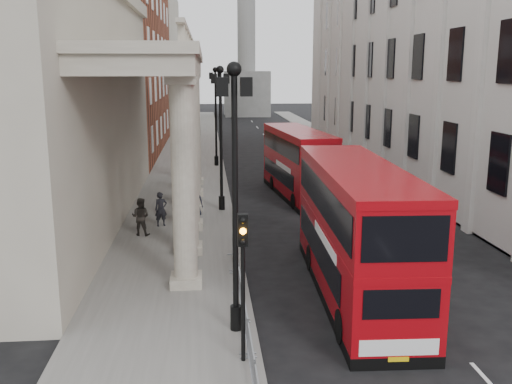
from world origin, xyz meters
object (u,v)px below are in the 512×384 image
at_px(lamp_post_mid, 221,128).
at_px(traffic_light, 243,261).
at_px(pedestrian_c, 195,202).
at_px(pedestrian_a, 161,209).
at_px(bus_near, 356,228).
at_px(pedestrian_b, 141,217).
at_px(lamp_post_south, 235,182).
at_px(lamp_post_north, 216,110).
at_px(bus_far, 298,162).
at_px(monument_column, 246,25).

xyz_separation_m(lamp_post_mid, traffic_light, (0.10, -18.02, -1.80)).
bearing_deg(pedestrian_c, pedestrian_a, -136.75).
distance_m(bus_near, pedestrian_a, 12.63).
bearing_deg(bus_near, pedestrian_b, 139.18).
relative_size(lamp_post_south, bus_near, 0.73).
relative_size(lamp_post_north, bus_far, 0.80).
xyz_separation_m(pedestrian_a, pedestrian_c, (1.78, 1.73, -0.05)).
bearing_deg(lamp_post_north, traffic_light, -89.83).
height_order(bus_far, pedestrian_a, bus_far).
bearing_deg(lamp_post_mid, pedestrian_c, -133.04).
bearing_deg(pedestrian_a, pedestrian_c, 25.23).
xyz_separation_m(lamp_post_north, traffic_light, (0.10, -34.02, -1.80)).
xyz_separation_m(bus_far, pedestrian_b, (-9.28, -8.79, -1.23)).
xyz_separation_m(pedestrian_a, pedestrian_b, (-0.88, -1.66, 0.04)).
distance_m(lamp_post_south, pedestrian_a, 13.63).
relative_size(lamp_post_mid, bus_far, 0.80).
distance_m(lamp_post_mid, traffic_light, 18.11).
distance_m(lamp_post_south, pedestrian_c, 14.99).
bearing_deg(pedestrian_c, lamp_post_mid, 45.88).
distance_m(lamp_post_south, pedestrian_b, 12.37).
height_order(pedestrian_b, pedestrian_c, pedestrian_b).
bearing_deg(lamp_post_south, lamp_post_north, 90.00).
height_order(bus_near, pedestrian_c, bus_near).
distance_m(lamp_post_mid, lamp_post_north, 16.00).
xyz_separation_m(lamp_post_south, pedestrian_c, (-1.51, 14.38, -3.93)).
xyz_separation_m(lamp_post_mid, lamp_post_north, (0.00, 16.00, 0.00)).
bearing_deg(pedestrian_a, bus_near, -70.29).
bearing_deg(lamp_post_north, monument_column, 83.28).
relative_size(lamp_post_south, traffic_light, 1.93).
distance_m(monument_column, bus_far, 69.60).
relative_size(traffic_light, bus_near, 0.38).
distance_m(traffic_light, pedestrian_b, 13.84).
height_order(lamp_post_mid, pedestrian_a, lamp_post_mid).
height_order(lamp_post_north, traffic_light, lamp_post_north).
bearing_deg(pedestrian_c, lamp_post_north, 84.02).
height_order(lamp_post_south, pedestrian_b, lamp_post_south).
bearing_deg(monument_column, pedestrian_c, -96.29).
bearing_deg(lamp_post_north, lamp_post_mid, -90.00).
xyz_separation_m(bus_near, pedestrian_a, (-7.86, 9.77, -1.51)).
bearing_deg(monument_column, bus_near, -91.37).
height_order(lamp_post_south, lamp_post_mid, same).
relative_size(lamp_post_south, pedestrian_b, 4.38).
bearing_deg(monument_column, pedestrian_a, -97.48).
distance_m(monument_column, lamp_post_north, 57.46).
bearing_deg(lamp_post_south, monument_column, 85.71).
bearing_deg(bus_far, monument_column, 82.75).
relative_size(bus_near, pedestrian_a, 6.25).
bearing_deg(lamp_post_mid, pedestrian_a, -134.43).
distance_m(pedestrian_a, pedestrian_c, 2.48).
relative_size(bus_near, pedestrian_b, 5.97).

